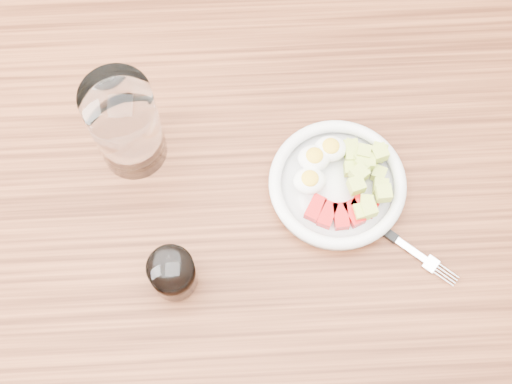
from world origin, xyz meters
TOP-DOWN VIEW (x-y plane):
  - ground at (0.00, 0.00)m, footprint 4.00×4.00m
  - dining_table at (0.00, 0.00)m, footprint 1.50×0.90m
  - bowl at (0.11, 0.02)m, footprint 0.19×0.19m
  - fork at (0.16, -0.05)m, footprint 0.15×0.13m
  - water_glass at (-0.18, 0.09)m, footprint 0.09×0.09m
  - coffee_glass at (-0.12, -0.10)m, footprint 0.06×0.06m

SIDE VIEW (x-z plane):
  - ground at x=0.00m, z-range 0.00..0.00m
  - dining_table at x=0.00m, z-range 0.28..1.05m
  - fork at x=0.16m, z-range 0.77..0.78m
  - bowl at x=0.11m, z-range 0.76..0.81m
  - coffee_glass at x=-0.12m, z-range 0.77..0.84m
  - water_glass at x=-0.18m, z-range 0.77..0.93m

